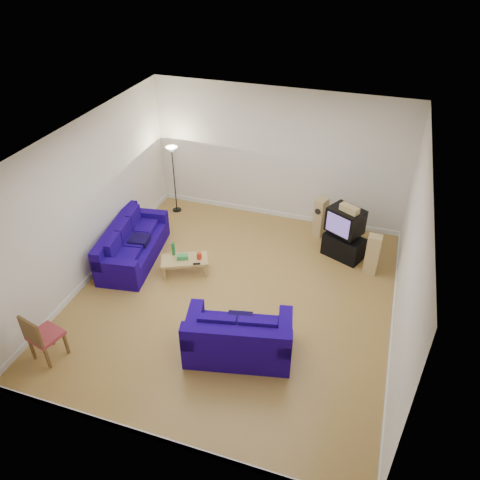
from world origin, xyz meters
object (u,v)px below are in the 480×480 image
(tv_stand, at_px, (343,246))
(coffee_table, at_px, (185,261))
(sofa_three_seat, at_px, (131,247))
(sofa_loveseat, at_px, (238,340))
(television, at_px, (345,221))

(tv_stand, bearing_deg, coffee_table, -128.58)
(sofa_three_seat, distance_m, sofa_loveseat, 3.58)
(coffee_table, bearing_deg, television, 28.81)
(sofa_loveseat, height_order, coffee_table, sofa_loveseat)
(sofa_three_seat, distance_m, coffee_table, 1.30)
(coffee_table, xyz_separation_m, television, (3.00, 1.65, 0.59))
(sofa_loveseat, bearing_deg, tv_stand, 57.09)
(coffee_table, bearing_deg, sofa_loveseat, -45.35)
(television, bearing_deg, sofa_loveseat, -81.46)
(sofa_three_seat, relative_size, television, 2.60)
(sofa_three_seat, bearing_deg, tv_stand, 100.79)
(sofa_loveseat, xyz_separation_m, television, (1.24, 3.43, 0.55))
(sofa_loveseat, distance_m, tv_stand, 3.63)
(sofa_loveseat, bearing_deg, sofa_three_seat, 136.31)
(sofa_loveseat, relative_size, television, 2.23)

